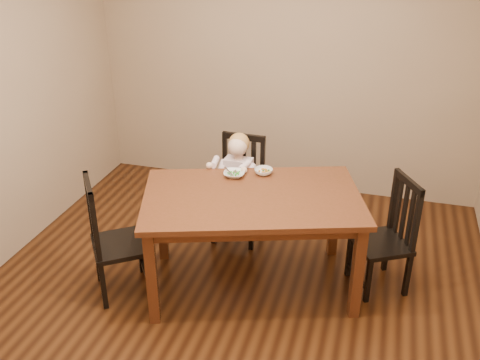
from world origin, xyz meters
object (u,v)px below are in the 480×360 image
(bowl_peas, at_px, (234,174))
(toddler, at_px, (238,178))
(chair_child, at_px, (240,190))
(chair_right, at_px, (387,237))
(chair_left, at_px, (113,240))
(bowl_veg, at_px, (264,171))
(dining_table, at_px, (252,206))

(bowl_peas, bearing_deg, toddler, 101.82)
(chair_child, height_order, chair_right, chair_child)
(chair_left, distance_m, chair_right, 2.11)
(chair_right, relative_size, toddler, 1.71)
(chair_child, height_order, bowl_peas, chair_child)
(chair_left, relative_size, chair_right, 1.05)
(chair_left, height_order, chair_right, chair_left)
(bowl_veg, bearing_deg, bowl_peas, -153.83)
(chair_left, relative_size, bowl_peas, 5.90)
(toddler, bearing_deg, chair_child, -90.00)
(dining_table, bearing_deg, bowl_peas, 128.86)
(chair_child, relative_size, chair_right, 1.02)
(chair_right, xyz_separation_m, toddler, (-1.31, 0.38, 0.15))
(chair_left, bearing_deg, chair_right, 72.27)
(toddler, bearing_deg, dining_table, 116.63)
(dining_table, height_order, toddler, toddler)
(dining_table, xyz_separation_m, bowl_veg, (-0.01, 0.38, 0.12))
(chair_child, xyz_separation_m, bowl_veg, (0.29, -0.33, 0.38))
(chair_left, xyz_separation_m, bowl_veg, (0.99, 0.75, 0.36))
(chair_child, height_order, bowl_veg, chair_child)
(chair_child, distance_m, bowl_peas, 0.58)
(dining_table, distance_m, chair_right, 1.08)
(chair_child, bearing_deg, toddler, 90.00)
(chair_child, relative_size, bowl_peas, 5.73)
(dining_table, height_order, chair_child, chair_child)
(chair_right, bearing_deg, bowl_veg, 55.17)
(bowl_peas, bearing_deg, bowl_veg, 26.17)
(dining_table, distance_m, chair_left, 1.09)
(chair_right, height_order, bowl_peas, chair_right)
(chair_right, distance_m, toddler, 1.37)
(chair_left, relative_size, toddler, 1.79)
(chair_right, bearing_deg, dining_table, 76.35)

